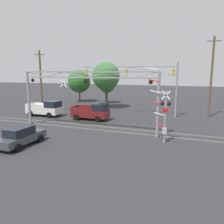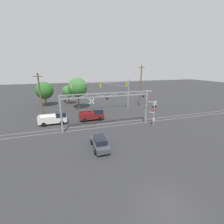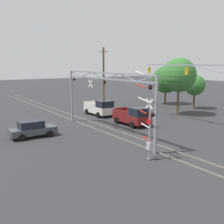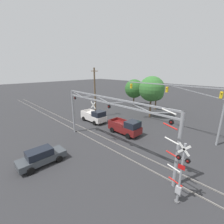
{
  "view_description": "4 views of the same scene",
  "coord_description": "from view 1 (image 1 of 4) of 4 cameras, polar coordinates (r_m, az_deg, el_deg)",
  "views": [
    {
      "loc": [
        10.5,
        -3.6,
        6.06
      ],
      "look_at": [
        2.35,
        17.93,
        1.87
      ],
      "focal_mm": 35.0,
      "sensor_mm": 36.0,
      "label": 1
    },
    {
      "loc": [
        -6.49,
        -6.95,
        10.17
      ],
      "look_at": [
        1.74,
        19.36,
        1.9
      ],
      "focal_mm": 24.0,
      "sensor_mm": 36.0,
      "label": 2
    },
    {
      "loc": [
        23.19,
        1.96,
        7.05
      ],
      "look_at": [
        -0.61,
        17.8,
        2.04
      ],
      "focal_mm": 45.0,
      "sensor_mm": 36.0,
      "label": 3
    },
    {
      "loc": [
        11.03,
        6.09,
        8.97
      ],
      "look_at": [
        -0.14,
        17.07,
        4.45
      ],
      "focal_mm": 24.0,
      "sensor_mm": 36.0,
      "label": 4
    }
  ],
  "objects": [
    {
      "name": "background_tree_far_right_verge",
      "position": [
        43.38,
        -1.33,
        7.15
      ],
      "size": [
        3.23,
        3.23,
        5.29
      ],
      "color": "brown",
      "rests_on": "ground_plane"
    },
    {
      "name": "traffic_signal_span",
      "position": [
        30.92,
        9.77,
        8.67
      ],
      "size": [
        14.07,
        0.39,
        7.42
      ],
      "color": "gray",
      "rests_on": "ground_plane"
    },
    {
      "name": "utility_pole_right",
      "position": [
        32.18,
        24.52,
        8.37
      ],
      "size": [
        1.8,
        0.28,
        10.65
      ],
      "color": "brown",
      "rests_on": "ground_plane"
    },
    {
      "name": "crossing_signal_mast",
      "position": [
        19.27,
        13.31,
        -1.11
      ],
      "size": [
        2.2,
        0.35,
        6.48
      ],
      "color": "gray",
      "rests_on": "ground_plane"
    },
    {
      "name": "sedan_waiting",
      "position": [
        19.81,
        -22.68,
        -5.86
      ],
      "size": [
        1.93,
        4.37,
        1.61
      ],
      "color": "#3D4247",
      "rests_on": "ground_plane"
    },
    {
      "name": "background_tree_beyond_span",
      "position": [
        36.99,
        -1.59,
        9.34
      ],
      "size": [
        4.63,
        4.63,
        7.75
      ],
      "color": "brown",
      "rests_on": "ground_plane"
    },
    {
      "name": "pickup_truck_lead",
      "position": [
        28.23,
        -5.19,
        0.01
      ],
      "size": [
        4.79,
        2.28,
        2.17
      ],
      "color": "maroon",
      "rests_on": "ground_plane"
    },
    {
      "name": "crossing_gantry",
      "position": [
        22.76,
        -6.89,
        5.74
      ],
      "size": [
        15.15,
        0.3,
        6.17
      ],
      "color": "gray",
      "rests_on": "ground_plane"
    },
    {
      "name": "background_tree_far_left_verge",
      "position": [
        45.79,
        -8.55,
        7.9
      ],
      "size": [
        4.61,
        4.61,
        6.53
      ],
      "color": "brown",
      "rests_on": "ground_plane"
    },
    {
      "name": "rail_track_far",
      "position": [
        24.95,
        -4.83,
        -3.65
      ],
      "size": [
        80.0,
        0.08,
        0.1
      ],
      "primitive_type": "cube",
      "color": "gray",
      "rests_on": "ground_plane"
    },
    {
      "name": "pickup_truck_following",
      "position": [
        31.95,
        -16.87,
        0.82
      ],
      "size": [
        4.96,
        2.28,
        2.17
      ],
      "color": "silver",
      "rests_on": "ground_plane"
    },
    {
      "name": "utility_pole_left",
      "position": [
        34.41,
        -18.08,
        7.64
      ],
      "size": [
        1.8,
        0.28,
        9.2
      ],
      "color": "brown",
      "rests_on": "ground_plane"
    },
    {
      "name": "rail_track_near",
      "position": [
        23.71,
        -6.32,
        -4.42
      ],
      "size": [
        80.0,
        0.08,
        0.1
      ],
      "primitive_type": "cube",
      "color": "gray",
      "rests_on": "ground_plane"
    }
  ]
}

